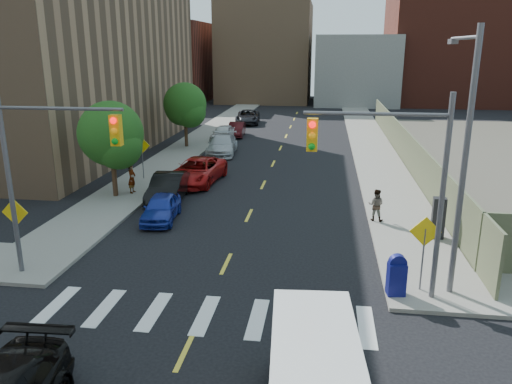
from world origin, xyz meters
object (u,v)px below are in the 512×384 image
(parked_car_black, at_px, (168,188))
(parked_car_maroon, at_px, (237,129))
(pedestrian_east, at_px, (376,205))
(pedestrian_west, at_px, (132,178))
(parked_car_white, at_px, (223,133))
(parked_car_red, at_px, (197,171))
(parked_car_blue, at_px, (161,208))
(parked_car_grey, at_px, (248,117))
(payphone, at_px, (438,218))
(mailbox, at_px, (397,275))
(parked_car_silver, at_px, (222,145))
(cargo_van, at_px, (314,383))

(parked_car_black, xyz_separation_m, parked_car_maroon, (0.06, 21.53, -0.11))
(pedestrian_east, bearing_deg, pedestrian_west, 1.68)
(parked_car_maroon, xyz_separation_m, pedestrian_west, (-2.53, -20.54, 0.34))
(parked_car_white, relative_size, parked_car_maroon, 1.05)
(parked_car_red, bearing_deg, pedestrian_east, -24.98)
(parked_car_blue, xyz_separation_m, parked_car_grey, (-0.77, 33.06, 0.11))
(parked_car_blue, relative_size, pedestrian_west, 2.22)
(parked_car_blue, relative_size, parked_car_grey, 0.70)
(parked_car_red, relative_size, pedestrian_east, 3.57)
(payphone, bearing_deg, parked_car_black, 167.50)
(parked_car_blue, distance_m, mailbox, 12.46)
(parked_car_silver, distance_m, payphone, 21.62)
(parked_car_red, height_order, parked_car_grey, parked_car_red)
(parked_car_silver, relative_size, parked_car_maroon, 1.30)
(parked_car_red, distance_m, cargo_van, 21.86)
(parked_car_maroon, relative_size, payphone, 2.20)
(mailbox, bearing_deg, cargo_van, -119.47)
(pedestrian_west, bearing_deg, parked_car_grey, -2.55)
(parked_car_black, distance_m, pedestrian_west, 2.67)
(parked_car_white, height_order, parked_car_maroon, parked_car_white)
(parked_car_grey, bearing_deg, mailbox, -79.22)
(parked_car_blue, distance_m, parked_car_maroon, 24.57)
(parked_car_red, bearing_deg, mailbox, -47.37)
(parked_car_silver, xyz_separation_m, mailbox, (10.71, -22.80, 0.09))
(parked_car_silver, relative_size, mailbox, 3.62)
(parked_car_red, height_order, parked_car_white, parked_car_red)
(mailbox, height_order, pedestrian_west, pedestrian_west)
(parked_car_silver, bearing_deg, cargo_van, -79.13)
(pedestrian_west, bearing_deg, parked_car_silver, -11.34)
(parked_car_maroon, xyz_separation_m, mailbox, (11.05, -31.27, 0.19))
(pedestrian_west, bearing_deg, mailbox, -126.33)
(parked_car_blue, relative_size, cargo_van, 0.75)
(parked_car_silver, xyz_separation_m, parked_car_maroon, (-0.33, 8.47, -0.10))
(parked_car_black, height_order, parked_car_white, parked_car_black)
(parked_car_white, xyz_separation_m, mailbox, (11.80, -28.51, 0.13))
(parked_car_blue, xyz_separation_m, pedestrian_west, (-3.07, 4.03, 0.36))
(parked_car_white, xyz_separation_m, cargo_van, (9.18, -35.03, 0.46))
(parked_car_red, xyz_separation_m, parked_car_white, (-1.30, 14.64, -0.05))
(payphone, bearing_deg, parked_car_grey, 116.08)
(mailbox, xyz_separation_m, payphone, (2.50, 5.69, 0.21))
(parked_car_white, distance_m, pedestrian_east, 23.94)
(parked_car_white, bearing_deg, parked_car_maroon, 78.52)
(parked_car_red, distance_m, parked_car_silver, 8.93)
(parked_car_blue, height_order, parked_car_maroon, parked_car_maroon)
(mailbox, xyz_separation_m, pedestrian_east, (0.00, 7.69, 0.08))
(payphone, bearing_deg, parked_car_white, 126.15)
(parked_car_blue, height_order, parked_car_red, parked_car_red)
(parked_car_black, distance_m, payphone, 14.19)
(parked_car_maroon, bearing_deg, mailbox, -74.44)
(parked_car_white, relative_size, cargo_van, 0.84)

